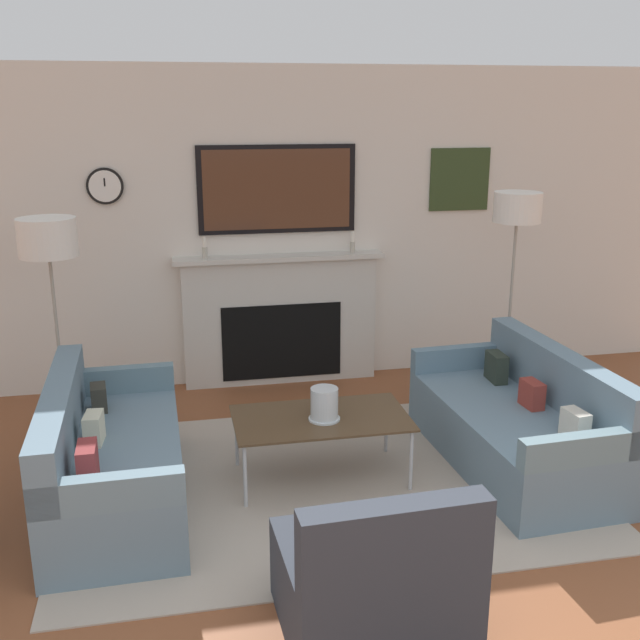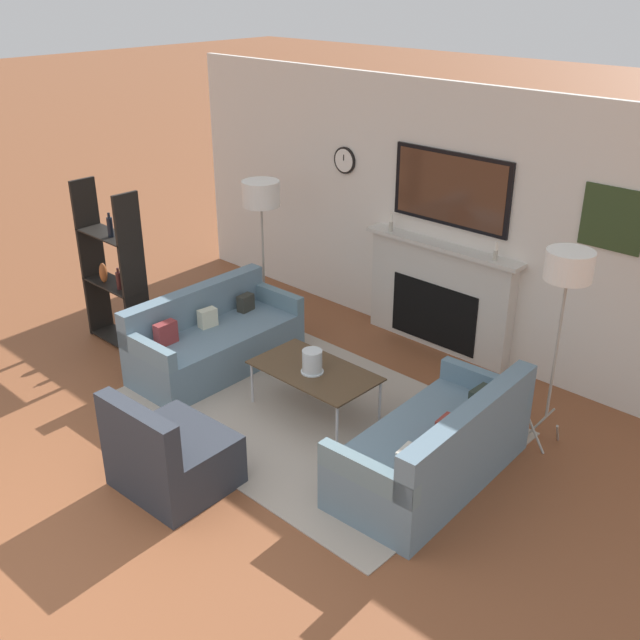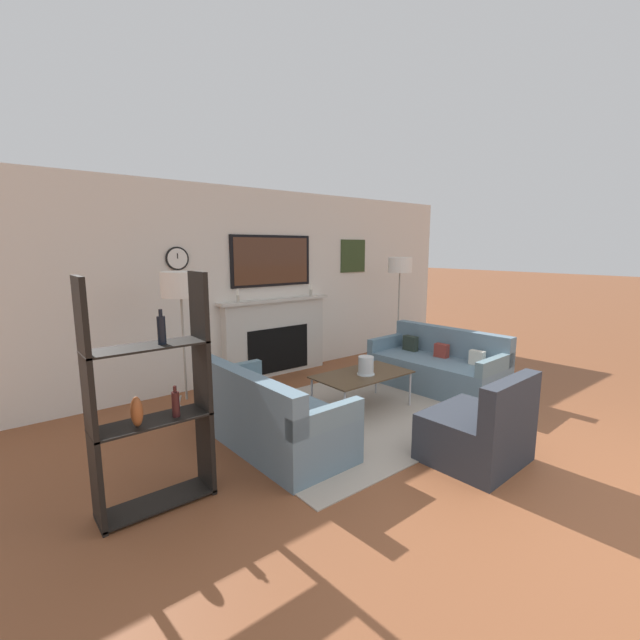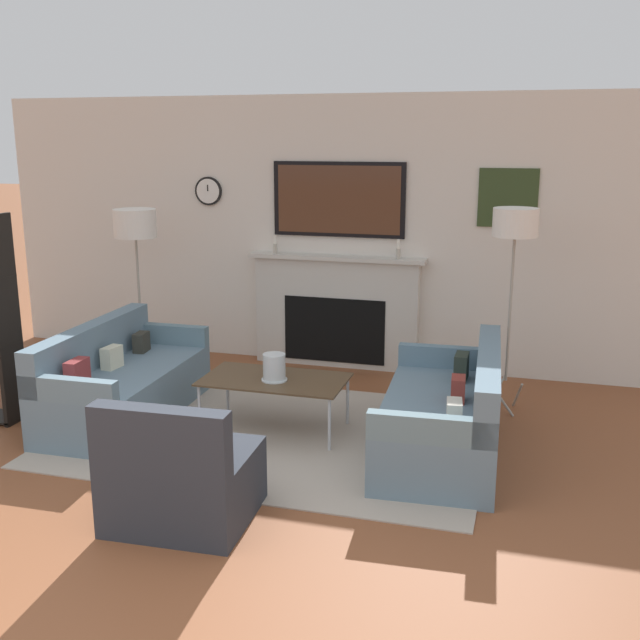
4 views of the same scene
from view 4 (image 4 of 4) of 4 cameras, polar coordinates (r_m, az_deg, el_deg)
ground_plane at (r=3.99m, az=-16.86°, el=-21.91°), size 60.00×60.00×0.00m
fireplace_wall at (r=7.57m, az=1.48°, el=5.62°), size 7.41×0.28×2.70m
area_rug at (r=6.02m, az=-3.51°, el=-8.58°), size 3.30×2.30×0.01m
couch_left at (r=6.47m, az=-14.91°, el=-4.78°), size 0.81×1.75×0.78m
couch_right at (r=5.64m, az=9.61°, el=-7.33°), size 0.91×1.78×0.79m
armchair at (r=4.71m, az=-10.53°, el=-11.83°), size 0.85×0.78×0.82m
coffee_table at (r=5.94m, az=-3.47°, el=-4.70°), size 1.13×0.64×0.44m
hurricane_candle at (r=5.86m, az=-3.54°, el=-3.73°), size 0.20×0.20×0.21m
floor_lamp_left at (r=7.29m, az=-13.91°, el=6.99°), size 0.40×0.40×1.64m
floor_lamp_right at (r=6.32m, az=14.65°, el=6.90°), size 0.37×0.37×1.74m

